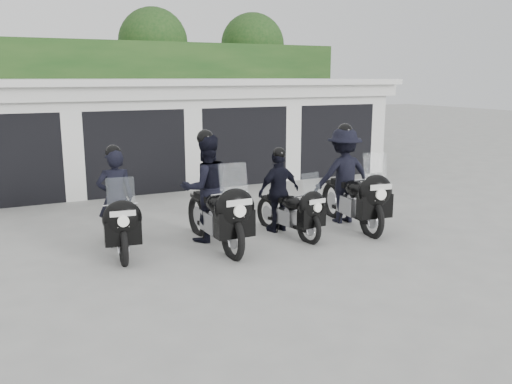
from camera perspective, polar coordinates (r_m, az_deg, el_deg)
name	(u,v)px	position (r m, az deg, el deg)	size (l,w,h in m)	color
ground	(218,255)	(9.46, -4.04, -6.65)	(80.00, 80.00, 0.00)	#A2A29C
garage_block	(114,132)	(16.78, -14.72, 6.16)	(16.40, 6.80, 2.96)	silver
background_vegetation	(94,84)	(21.55, -16.65, 10.86)	(20.00, 3.90, 5.80)	#183C15
police_bike_a	(118,209)	(9.79, -14.37, -1.74)	(0.82, 2.19, 1.91)	black
police_bike_b	(211,195)	(9.91, -4.79, -0.35)	(0.98, 2.48, 2.16)	black
police_bike_c	(284,197)	(10.58, 2.95, -0.48)	(1.01, 1.99, 1.74)	black
police_bike_d	(348,181)	(11.36, 9.64, 1.16)	(1.36, 2.47, 2.15)	black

